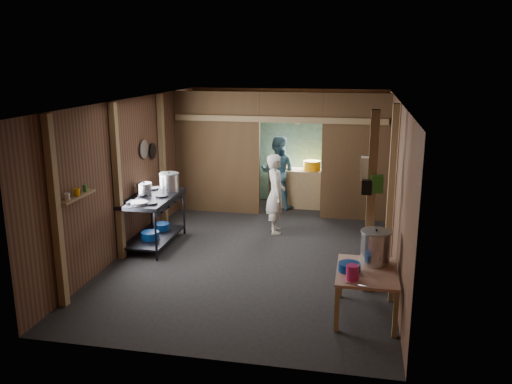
% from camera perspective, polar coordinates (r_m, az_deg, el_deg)
% --- Properties ---
extents(floor, '(4.50, 7.00, 0.00)m').
position_cam_1_polar(floor, '(9.28, 0.24, -6.30)').
color(floor, '#292626').
rests_on(floor, ground).
extents(ceiling, '(4.50, 7.00, 0.00)m').
position_cam_1_polar(ceiling, '(8.71, 0.26, 9.93)').
color(ceiling, '#504841').
rests_on(ceiling, ground).
extents(wall_back, '(4.50, 0.00, 2.60)m').
position_cam_1_polar(wall_back, '(12.30, 3.39, 5.07)').
color(wall_back, brown).
rests_on(wall_back, ground).
extents(wall_front, '(4.50, 0.00, 2.60)m').
position_cam_1_polar(wall_front, '(5.65, -6.61, -6.14)').
color(wall_front, brown).
rests_on(wall_front, ground).
extents(wall_left, '(0.00, 7.00, 2.60)m').
position_cam_1_polar(wall_left, '(9.59, -13.08, 2.10)').
color(wall_left, brown).
rests_on(wall_left, ground).
extents(wall_right, '(0.00, 7.00, 2.60)m').
position_cam_1_polar(wall_right, '(8.77, 14.84, 0.87)').
color(wall_right, brown).
rests_on(wall_right, ground).
extents(partition_left, '(1.85, 0.10, 2.60)m').
position_cam_1_polar(partition_left, '(11.31, -4.22, 4.25)').
color(partition_left, brown).
rests_on(partition_left, floor).
extents(partition_right, '(1.35, 0.10, 2.60)m').
position_cam_1_polar(partition_right, '(10.91, 10.67, 3.67)').
color(partition_right, brown).
rests_on(partition_right, floor).
extents(partition_header, '(1.30, 0.10, 0.60)m').
position_cam_1_polar(partition_header, '(10.86, 3.82, 9.17)').
color(partition_header, brown).
rests_on(partition_header, wall_back).
extents(turquoise_panel, '(4.40, 0.06, 2.50)m').
position_cam_1_polar(turquoise_panel, '(12.25, 3.35, 4.80)').
color(turquoise_panel, '#8EC6BE').
rests_on(turquoise_panel, wall_back).
extents(back_counter, '(1.20, 0.50, 0.85)m').
position_cam_1_polar(back_counter, '(11.90, 4.39, 0.45)').
color(back_counter, '#A07F4F').
rests_on(back_counter, floor).
extents(wall_clock, '(0.20, 0.03, 0.20)m').
position_cam_1_polar(wall_clock, '(12.09, 4.55, 7.76)').
color(wall_clock, white).
rests_on(wall_clock, wall_back).
extents(post_left_a, '(0.10, 0.12, 2.60)m').
position_cam_1_polar(post_left_a, '(7.33, -20.85, -2.20)').
color(post_left_a, '#A07F4F').
rests_on(post_left_a, floor).
extents(post_left_b, '(0.10, 0.12, 2.60)m').
position_cam_1_polar(post_left_b, '(8.85, -14.76, 1.00)').
color(post_left_b, '#A07F4F').
rests_on(post_left_b, floor).
extents(post_left_c, '(0.10, 0.12, 2.60)m').
position_cam_1_polar(post_left_c, '(10.64, -10.10, 3.43)').
color(post_left_c, '#A07F4F').
rests_on(post_left_c, floor).
extents(post_right, '(0.10, 0.12, 2.60)m').
position_cam_1_polar(post_right, '(8.57, 14.44, 0.59)').
color(post_right, '#A07F4F').
rests_on(post_right, floor).
extents(post_free, '(0.12, 0.12, 2.60)m').
position_cam_1_polar(post_free, '(7.49, 12.32, -1.23)').
color(post_free, '#A07F4F').
rests_on(post_free, floor).
extents(cross_beam, '(4.40, 0.12, 0.12)m').
position_cam_1_polar(cross_beam, '(10.88, 2.45, 7.87)').
color(cross_beam, '#A07F4F').
rests_on(cross_beam, wall_left).
extents(pan_lid_big, '(0.03, 0.34, 0.34)m').
position_cam_1_polar(pan_lid_big, '(9.87, -12.03, 4.56)').
color(pan_lid_big, gray).
rests_on(pan_lid_big, wall_left).
extents(pan_lid_small, '(0.03, 0.30, 0.30)m').
position_cam_1_polar(pan_lid_small, '(10.24, -11.13, 4.39)').
color(pan_lid_small, black).
rests_on(pan_lid_small, wall_left).
extents(wall_shelf, '(0.14, 0.80, 0.03)m').
position_cam_1_polar(wall_shelf, '(7.70, -18.79, -0.48)').
color(wall_shelf, '#A07F4F').
rests_on(wall_shelf, wall_left).
extents(jar_white, '(0.07, 0.07, 0.10)m').
position_cam_1_polar(jar_white, '(7.48, -19.77, -0.48)').
color(jar_white, white).
rests_on(jar_white, wall_shelf).
extents(jar_yellow, '(0.08, 0.08, 0.10)m').
position_cam_1_polar(jar_yellow, '(7.69, -18.82, -0.01)').
color(jar_yellow, orange).
rests_on(jar_yellow, wall_shelf).
extents(jar_green, '(0.06, 0.06, 0.10)m').
position_cam_1_polar(jar_green, '(7.87, -18.04, 0.37)').
color(jar_green, '#318428').
rests_on(jar_green, wall_shelf).
extents(bag_white, '(0.22, 0.15, 0.32)m').
position_cam_1_polar(bag_white, '(7.46, 12.13, 2.50)').
color(bag_white, white).
rests_on(bag_white, post_free).
extents(bag_green, '(0.16, 0.12, 0.24)m').
position_cam_1_polar(bag_green, '(7.36, 13.00, 0.87)').
color(bag_green, '#318428').
rests_on(bag_green, post_free).
extents(bag_black, '(0.14, 0.10, 0.20)m').
position_cam_1_polar(bag_black, '(7.35, 11.89, 0.51)').
color(bag_black, black).
rests_on(bag_black, post_free).
extents(gas_range, '(0.79, 1.54, 0.91)m').
position_cam_1_polar(gas_range, '(9.54, -11.07, -3.11)').
color(gas_range, black).
rests_on(gas_range, floor).
extents(prep_table, '(0.77, 1.06, 0.63)m').
position_cam_1_polar(prep_table, '(7.08, 11.81, -10.67)').
color(prep_table, tan).
rests_on(prep_table, floor).
extents(stove_pot_large, '(0.44, 0.44, 0.36)m').
position_cam_1_polar(stove_pot_large, '(9.70, -9.37, 1.02)').
color(stove_pot_large, silver).
rests_on(stove_pot_large, gas_range).
extents(stove_pot_med, '(0.32, 0.32, 0.24)m').
position_cam_1_polar(stove_pot_med, '(9.53, -12.01, 0.27)').
color(stove_pot_med, silver).
rests_on(stove_pot_med, gas_range).
extents(frying_pan, '(0.33, 0.53, 0.07)m').
position_cam_1_polar(frying_pan, '(8.93, -12.51, -1.18)').
color(frying_pan, gray).
rests_on(frying_pan, gas_range).
extents(blue_tub_front, '(0.32, 0.32, 0.13)m').
position_cam_1_polar(blue_tub_front, '(9.46, -11.38, -4.62)').
color(blue_tub_front, navy).
rests_on(blue_tub_front, gas_range).
extents(blue_tub_back, '(0.30, 0.30, 0.12)m').
position_cam_1_polar(blue_tub_back, '(9.93, -10.21, -3.69)').
color(blue_tub_back, navy).
rests_on(blue_tub_back, gas_range).
extents(stock_pot, '(0.53, 0.53, 0.47)m').
position_cam_1_polar(stock_pot, '(7.13, 12.80, -5.93)').
color(stock_pot, silver).
rests_on(stock_pot, prep_table).
extents(wash_basin, '(0.29, 0.29, 0.11)m').
position_cam_1_polar(wash_basin, '(6.88, 10.08, -8.00)').
color(wash_basin, navy).
rests_on(wash_basin, prep_table).
extents(pink_bucket, '(0.19, 0.19, 0.19)m').
position_cam_1_polar(pink_bucket, '(6.62, 10.40, -8.56)').
color(pink_bucket, '#BF2062').
rests_on(pink_bucket, prep_table).
extents(knife, '(0.30, 0.12, 0.01)m').
position_cam_1_polar(knife, '(6.50, 10.95, -9.85)').
color(knife, silver).
rests_on(knife, prep_table).
extents(yellow_tub, '(0.38, 0.38, 0.21)m').
position_cam_1_polar(yellow_tub, '(11.75, 6.08, 2.88)').
color(yellow_tub, orange).
rests_on(yellow_tub, back_counter).
extents(red_cup, '(0.12, 0.12, 0.13)m').
position_cam_1_polar(red_cup, '(11.83, 3.14, 2.82)').
color(red_cup, '#C85228').
rests_on(red_cup, back_counter).
extents(cook, '(0.49, 0.63, 1.53)m').
position_cam_1_polar(cook, '(10.00, 2.14, -0.20)').
color(cook, silver).
rests_on(cook, floor).
extents(worker_back, '(0.88, 0.75, 1.62)m').
position_cam_1_polar(worker_back, '(11.70, 2.35, 2.15)').
color(worker_back, teal).
rests_on(worker_back, floor).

